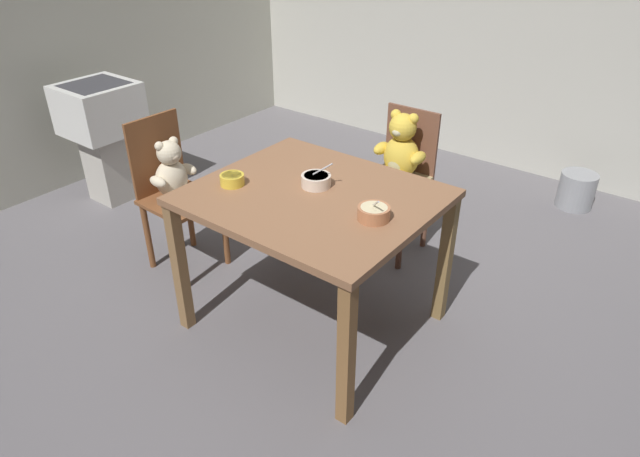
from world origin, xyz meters
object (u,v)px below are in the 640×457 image
object	(u,v)px
porridge_bowl_yellow_near_left	(232,179)
teddy_chair_far_center	(399,163)
dining_table	(314,212)
sink_basin	(103,126)
porridge_bowl_cream_center	(316,180)
teddy_chair_near_left	(174,182)
porridge_bowl_terracotta_near_right	(374,213)
metal_pail	(576,190)

from	to	relation	value
porridge_bowl_yellow_near_left	teddy_chair_far_center	bearing A→B (deg)	73.70
porridge_bowl_yellow_near_left	dining_table	bearing A→B (deg)	23.75
sink_basin	porridge_bowl_cream_center	bearing A→B (deg)	-4.22
teddy_chair_near_left	sink_basin	xyz separation A→B (m)	(-1.07, 0.27, 0.02)
teddy_chair_near_left	porridge_bowl_terracotta_near_right	size ratio (longest dim) A/B	6.43
dining_table	porridge_bowl_cream_center	world-z (taller)	porridge_bowl_cream_center
dining_table	teddy_chair_near_left	xyz separation A→B (m)	(-0.98, -0.05, -0.12)
porridge_bowl_terracotta_near_right	porridge_bowl_cream_center	size ratio (longest dim) A/B	0.96
porridge_bowl_cream_center	dining_table	bearing A→B (deg)	-61.05
dining_table	porridge_bowl_terracotta_near_right	size ratio (longest dim) A/B	7.75
porridge_bowl_yellow_near_left	porridge_bowl_terracotta_near_right	xyz separation A→B (m)	(0.71, 0.13, 0.00)
teddy_chair_far_center	sink_basin	bearing A→B (deg)	-71.91
teddy_chair_near_left	sink_basin	bearing A→B (deg)	167.74
teddy_chair_near_left	metal_pail	bearing A→B (deg)	54.30
porridge_bowl_yellow_near_left	porridge_bowl_terracotta_near_right	world-z (taller)	porridge_bowl_terracotta_near_right
dining_table	porridge_bowl_yellow_near_left	world-z (taller)	porridge_bowl_yellow_near_left
teddy_chair_far_center	porridge_bowl_yellow_near_left	size ratio (longest dim) A/B	7.65
porridge_bowl_cream_center	metal_pail	world-z (taller)	porridge_bowl_cream_center
dining_table	porridge_bowl_cream_center	bearing A→B (deg)	118.95
porridge_bowl_yellow_near_left	porridge_bowl_terracotta_near_right	distance (m)	0.73
teddy_chair_far_center	sink_basin	size ratio (longest dim) A/B	1.04
teddy_chair_far_center	porridge_bowl_cream_center	bearing A→B (deg)	0.70
teddy_chair_far_center	metal_pail	world-z (taller)	teddy_chair_far_center
dining_table	porridge_bowl_yellow_near_left	size ratio (longest dim) A/B	9.37
teddy_chair_far_center	porridge_bowl_terracotta_near_right	bearing A→B (deg)	23.23
teddy_chair_near_left	porridge_bowl_yellow_near_left	distance (m)	0.67
porridge_bowl_yellow_near_left	porridge_bowl_cream_center	size ratio (longest dim) A/B	0.79
porridge_bowl_terracotta_near_right	metal_pail	bearing A→B (deg)	80.81
sink_basin	porridge_bowl_yellow_near_left	bearing A→B (deg)	-12.71
dining_table	porridge_bowl_yellow_near_left	xyz separation A→B (m)	(-0.37, -0.16, 0.12)
dining_table	teddy_chair_far_center	distance (m)	0.90
dining_table	porridge_bowl_terracotta_near_right	bearing A→B (deg)	-4.74
sink_basin	dining_table	bearing A→B (deg)	-6.10
metal_pail	dining_table	bearing A→B (deg)	-108.08
sink_basin	metal_pail	bearing A→B (deg)	35.06
teddy_chair_near_left	sink_basin	distance (m)	1.11
sink_basin	teddy_chair_near_left	bearing A→B (deg)	-13.94
porridge_bowl_yellow_near_left	teddy_chair_near_left	bearing A→B (deg)	169.47
porridge_bowl_yellow_near_left	sink_basin	distance (m)	1.74
porridge_bowl_terracotta_near_right	metal_pail	distance (m)	2.30
porridge_bowl_terracotta_near_right	porridge_bowl_cream_center	xyz separation A→B (m)	(-0.39, 0.10, 0.00)
porridge_bowl_terracotta_near_right	teddy_chair_far_center	bearing A→B (deg)	113.81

